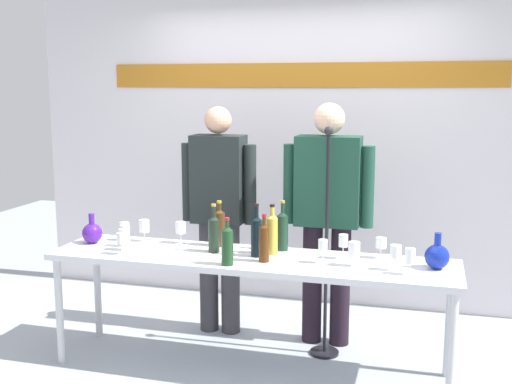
# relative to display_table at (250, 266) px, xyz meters

# --- Properties ---
(ground_plane) EXTENTS (10.00, 10.00, 0.00)m
(ground_plane) POSITION_rel_display_table_xyz_m (0.00, 0.00, -0.71)
(ground_plane) COLOR #A0A8B1
(back_wall) EXTENTS (4.71, 0.11, 3.00)m
(back_wall) POSITION_rel_display_table_xyz_m (0.00, 1.49, 0.80)
(back_wall) COLOR silver
(back_wall) RESTS_ON ground
(display_table) EXTENTS (2.61, 0.60, 0.77)m
(display_table) POSITION_rel_display_table_xyz_m (0.00, 0.00, 0.00)
(display_table) COLOR silver
(display_table) RESTS_ON ground
(decanter_blue_left) EXTENTS (0.14, 0.14, 0.21)m
(decanter_blue_left) POSITION_rel_display_table_xyz_m (-1.15, 0.05, 0.13)
(decanter_blue_left) COLOR #4B1B95
(decanter_blue_left) RESTS_ON display_table
(decanter_blue_right) EXTENTS (0.15, 0.15, 0.22)m
(decanter_blue_right) POSITION_rel_display_table_xyz_m (1.15, 0.05, 0.14)
(decanter_blue_right) COLOR #14289F
(decanter_blue_right) RESTS_ON display_table
(presenter_left) EXTENTS (0.57, 0.22, 1.70)m
(presenter_left) POSITION_rel_display_table_xyz_m (-0.40, 0.58, 0.25)
(presenter_left) COLOR #343238
(presenter_left) RESTS_ON ground
(presenter_right) EXTENTS (0.64, 0.22, 1.73)m
(presenter_right) POSITION_rel_display_table_xyz_m (0.40, 0.58, 0.30)
(presenter_right) COLOR black
(presenter_right) RESTS_ON ground
(wine_bottle_0) EXTENTS (0.07, 0.07, 0.34)m
(wine_bottle_0) POSITION_rel_display_table_xyz_m (0.04, 0.02, 0.20)
(wine_bottle_0) COLOR black
(wine_bottle_0) RESTS_ON display_table
(wine_bottle_1) EXTENTS (0.07, 0.07, 0.33)m
(wine_bottle_1) POSITION_rel_display_table_xyz_m (0.12, 0.10, 0.20)
(wine_bottle_1) COLOR gold
(wine_bottle_1) RESTS_ON display_table
(wine_bottle_2) EXTENTS (0.07, 0.07, 0.32)m
(wine_bottle_2) POSITION_rel_display_table_xyz_m (-0.26, 0.05, 0.19)
(wine_bottle_2) COLOR #1E2D20
(wine_bottle_2) RESTS_ON display_table
(wine_bottle_3) EXTENTS (0.07, 0.07, 0.34)m
(wine_bottle_3) POSITION_rel_display_table_xyz_m (0.16, 0.22, 0.20)
(wine_bottle_3) COLOR #183526
(wine_bottle_3) RESTS_ON display_table
(wine_bottle_4) EXTENTS (0.07, 0.07, 0.29)m
(wine_bottle_4) POSITION_rel_display_table_xyz_m (-0.08, -0.21, 0.19)
(wine_bottle_4) COLOR #193C1E
(wine_bottle_4) RESTS_ON display_table
(wine_bottle_5) EXTENTS (0.06, 0.06, 0.30)m
(wine_bottle_5) POSITION_rel_display_table_xyz_m (0.12, -0.08, 0.19)
(wine_bottle_5) COLOR #4B260C
(wine_bottle_5) RESTS_ON display_table
(wine_bottle_6) EXTENTS (0.07, 0.07, 0.31)m
(wine_bottle_6) POSITION_rel_display_table_xyz_m (-0.27, 0.21, 0.20)
(wine_bottle_6) COLOR #4B2D13
(wine_bottle_6) RESTS_ON display_table
(wine_glass_left_0) EXTENTS (0.07, 0.07, 0.15)m
(wine_glass_left_0) POSITION_rel_display_table_xyz_m (-0.82, 0.19, 0.17)
(wine_glass_left_0) COLOR white
(wine_glass_left_0) RESTS_ON display_table
(wine_glass_left_1) EXTENTS (0.06, 0.06, 0.14)m
(wine_glass_left_1) POSITION_rel_display_table_xyz_m (-0.81, -0.17, 0.16)
(wine_glass_left_1) COLOR white
(wine_glass_left_1) RESTS_ON display_table
(wine_glass_left_2) EXTENTS (0.07, 0.07, 0.15)m
(wine_glass_left_2) POSITION_rel_display_table_xyz_m (-0.56, 0.21, 0.17)
(wine_glass_left_2) COLOR white
(wine_glass_left_2) RESTS_ON display_table
(wine_glass_left_3) EXTENTS (0.07, 0.07, 0.13)m
(wine_glass_left_3) POSITION_rel_display_table_xyz_m (-0.97, 0.17, 0.15)
(wine_glass_left_3) COLOR white
(wine_glass_left_3) RESTS_ON display_table
(wine_glass_left_4) EXTENTS (0.07, 0.07, 0.14)m
(wine_glass_left_4) POSITION_rel_display_table_xyz_m (-0.84, -0.07, 0.16)
(wine_glass_left_4) COLOR white
(wine_glass_left_4) RESTS_ON display_table
(wine_glass_left_5) EXTENTS (0.07, 0.07, 0.15)m
(wine_glass_left_5) POSITION_rel_display_table_xyz_m (-0.89, 0.02, 0.17)
(wine_glass_left_5) COLOR white
(wine_glass_left_5) RESTS_ON display_table
(wine_glass_right_0) EXTENTS (0.06, 0.06, 0.16)m
(wine_glass_right_0) POSITION_rel_display_table_xyz_m (0.58, 0.12, 0.17)
(wine_glass_right_0) COLOR white
(wine_glass_right_0) RESTS_ON display_table
(wine_glass_right_1) EXTENTS (0.06, 0.06, 0.16)m
(wine_glass_right_1) POSITION_rel_display_table_xyz_m (1.00, -0.12, 0.17)
(wine_glass_right_1) COLOR white
(wine_glass_right_1) RESTS_ON display_table
(wine_glass_right_2) EXTENTS (0.07, 0.07, 0.15)m
(wine_glass_right_2) POSITION_rel_display_table_xyz_m (0.67, -0.03, 0.16)
(wine_glass_right_2) COLOR white
(wine_glass_right_2) RESTS_ON display_table
(wine_glass_right_3) EXTENTS (0.07, 0.07, 0.15)m
(wine_glass_right_3) POSITION_rel_display_table_xyz_m (0.91, -0.05, 0.17)
(wine_glass_right_3) COLOR white
(wine_glass_right_3) RESTS_ON display_table
(wine_glass_right_4) EXTENTS (0.06, 0.06, 0.15)m
(wine_glass_right_4) POSITION_rel_display_table_xyz_m (0.47, -0.02, 0.17)
(wine_glass_right_4) COLOR white
(wine_glass_right_4) RESTS_ON display_table
(wine_glass_right_5) EXTENTS (0.07, 0.07, 0.13)m
(wine_glass_right_5) POSITION_rel_display_table_xyz_m (0.81, 0.19, 0.16)
(wine_glass_right_5) COLOR white
(wine_glass_right_5) RESTS_ON display_table
(microphone_stand) EXTENTS (0.20, 0.20, 1.58)m
(microphone_stand) POSITION_rel_display_table_xyz_m (0.43, 0.37, -0.17)
(microphone_stand) COLOR black
(microphone_stand) RESTS_ON ground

